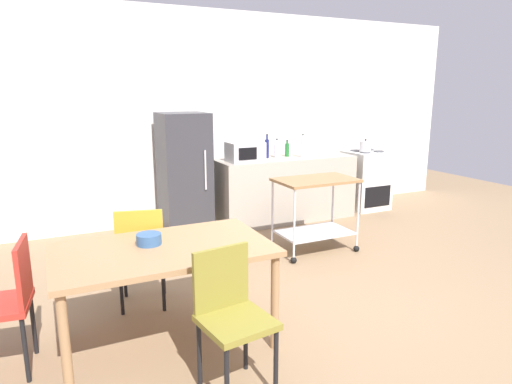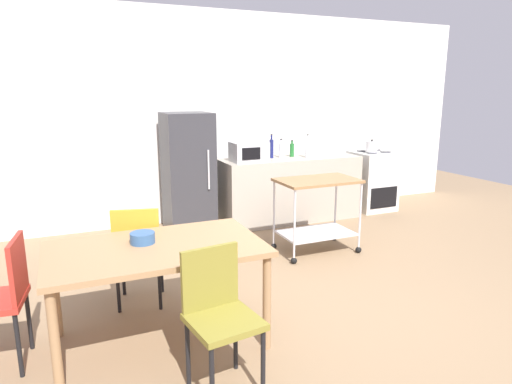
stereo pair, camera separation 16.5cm
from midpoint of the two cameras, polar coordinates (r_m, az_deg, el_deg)
The scene contains 17 objects.
ground_plane at distance 4.05m, azimuth 11.47°, elevation -14.35°, with size 12.00×12.00×0.00m, color #8C7051.
back_wall at distance 6.49m, azimuth -4.47°, elevation 9.41°, with size 8.40×0.12×2.90m, color silver.
kitchen_counter at distance 6.44m, azimuth 5.04°, elevation 0.38°, with size 2.00×0.64×0.90m, color #A89E8E.
dining_table at distance 3.30m, azimuth -11.10°, elevation -8.01°, with size 1.50×0.90×0.75m.
chair_red at distance 3.43m, azimuth -28.31°, elevation -11.30°, with size 0.45×0.45×0.89m.
chair_olive at distance 2.84m, azimuth -2.99°, elevation -14.72°, with size 0.45×0.45×0.89m.
chair_mustard at distance 3.95m, azimuth -13.54°, elevation -6.97°, with size 0.49×0.49×0.89m.
stove_oven at distance 7.25m, azimuth 15.10°, elevation 1.40°, with size 0.60×0.61×0.92m.
refrigerator at distance 5.93m, azimuth -7.79°, elevation 2.44°, with size 0.60×0.63×1.55m.
kitchen_cart at distance 5.17m, azimuth 8.63°, elevation -1.41°, with size 0.91×0.57×0.85m.
microwave at distance 5.97m, azimuth -0.11°, elevation 5.10°, with size 0.46×0.35×0.26m.
bottle_olive_oil at distance 6.30m, azimuth 2.72°, elevation 5.57°, with size 0.06×0.06×0.33m.
bottle_soy_sauce at distance 6.35m, azimuth 3.96°, elevation 5.33°, with size 0.07×0.07×0.26m.
bottle_soda at distance 6.46m, azimuth 5.30°, elevation 5.35°, with size 0.06×0.06×0.23m.
bottle_sparkling_water at distance 6.38m, azimuth 7.26°, elevation 5.56°, with size 0.06×0.06×0.33m.
fruit_bowl at distance 3.34m, azimuth -12.80°, elevation -5.69°, with size 0.18×0.18×0.08m, color #33598C.
kettle at distance 7.02m, azimuth 15.09°, elevation 5.57°, with size 0.24×0.17×0.19m.
Camera 2 is at (-2.05, -2.95, 1.83)m, focal length 31.60 mm.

